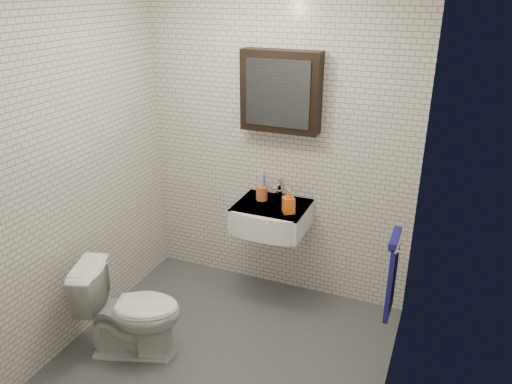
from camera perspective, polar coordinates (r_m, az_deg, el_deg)
ground at (r=3.75m, az=-3.50°, el=-17.85°), size 2.20×2.00×0.01m
room_shell at (r=3.00m, az=-4.17°, el=3.77°), size 2.22×2.02×2.51m
washbasin at (r=3.88m, az=1.60°, el=-2.95°), size 0.55×0.50×0.20m
faucet at (r=3.98m, az=2.64°, el=0.29°), size 0.06×0.20×0.15m
mirror_cabinet at (r=3.75m, az=2.84°, el=11.37°), size 0.60×0.15×0.60m
towel_rail at (r=3.37m, az=15.35°, el=-8.80°), size 0.09×0.30×0.58m
toothbrush_cup at (r=3.94m, az=0.67°, el=-0.03°), size 0.10×0.10×0.25m
soap_bottle at (r=3.71m, az=3.75°, el=-1.07°), size 0.12×0.12×0.19m
toilet at (r=3.65m, az=-14.09°, el=-12.94°), size 0.78×0.59×0.71m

